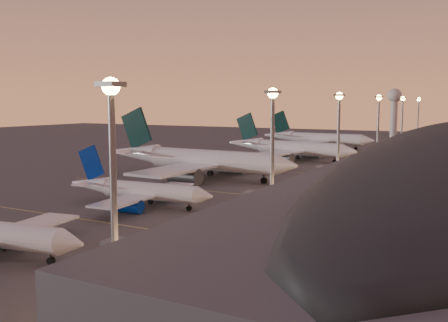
# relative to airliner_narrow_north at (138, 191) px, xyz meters

# --- Properties ---
(ground) EXTENTS (700.00, 700.00, 0.00)m
(ground) POSITION_rel_airliner_narrow_north_xyz_m (1.71, -11.09, -3.50)
(ground) COLOR #43413E
(airliner_narrow_north) EXTENTS (37.88, 33.92, 13.53)m
(airliner_narrow_north) POSITION_rel_airliner_narrow_north_xyz_m (0.00, 0.00, 0.00)
(airliner_narrow_north) COLOR silver
(airliner_narrow_north) RESTS_ON ground
(airliner_wide_near) EXTENTS (68.55, 62.33, 21.97)m
(airliner_wide_near) POSITION_rel_airliner_narrow_north_xyz_m (-11.43, 43.10, 2.16)
(airliner_wide_near) COLOR silver
(airliner_wide_near) RESTS_ON ground
(airliner_wide_mid) EXTENTS (59.86, 55.17, 19.19)m
(airliner_wide_mid) POSITION_rel_airliner_narrow_north_xyz_m (-3.92, 102.85, 1.44)
(airliner_wide_mid) COLOR silver
(airliner_wide_mid) RESTS_ON ground
(airliner_wide_far) EXTENTS (60.29, 55.09, 19.28)m
(airliner_wide_far) POSITION_rel_airliner_narrow_north_xyz_m (-10.61, 159.40, 1.47)
(airliner_wide_far) COLOR silver
(airliner_wide_far) RESTS_ON ground
(light_masts) EXTENTS (2.20, 217.20, 25.90)m
(light_masts) POSITION_rel_airliner_narrow_north_xyz_m (37.71, 53.91, 14.06)
(light_masts) COLOR slate
(light_masts) RESTS_ON ground
(radar_tower) EXTENTS (9.00, 9.00, 32.50)m
(radar_tower) POSITION_rel_airliner_narrow_north_xyz_m (11.71, 248.91, 18.38)
(radar_tower) COLOR silver
(radar_tower) RESTS_ON ground
(lane_markings) EXTENTS (90.00, 180.36, 0.00)m
(lane_markings) POSITION_rel_airliner_narrow_north_xyz_m (1.71, 28.91, -3.49)
(lane_markings) COLOR #D8C659
(lane_markings) RESTS_ON ground
(baggage_tug_a) EXTENTS (3.83, 2.28, 1.07)m
(baggage_tug_a) POSITION_rel_airliner_narrow_north_xyz_m (31.80, -45.45, -3.01)
(baggage_tug_a) COLOR yellow
(baggage_tug_a) RESTS_ON ground
(baggage_tug_b) EXTENTS (3.68, 1.88, 1.05)m
(baggage_tug_b) POSITION_rel_airliner_narrow_north_xyz_m (31.40, -33.77, -3.02)
(baggage_tug_b) COLOR yellow
(baggage_tug_b) RESTS_ON ground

